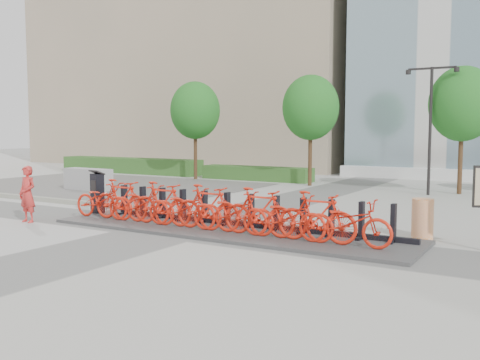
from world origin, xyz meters
The scene contains 26 objects.
ground centered at (0.00, 0.00, 0.00)m, with size 120.00×120.00×0.00m, color #9F9D93.
gravel_patch centered at (-10.00, 7.00, 0.01)m, with size 14.00×14.00×0.00m, color #5E5B55.
curb centered at (-10.00, 1.90, 0.07)m, with size 14.00×0.25×0.15m, color gray.
hedge_a centered at (-14.00, 13.50, 0.45)m, with size 10.00×1.40×0.90m, color #25551C.
hedge_b centered at (-5.00, 13.20, 0.35)m, with size 6.00×1.20×0.70m, color #25551C.
tree_0 centered at (-8.00, 12.00, 3.59)m, with size 2.60×2.60×5.10m.
tree_1 centered at (-1.50, 12.00, 3.59)m, with size 2.60×2.60×5.10m.
tree_2 centered at (5.00, 12.00, 3.59)m, with size 2.60×2.60×5.10m.
streetlamp centered at (4.00, 11.00, 3.13)m, with size 2.00×0.20×5.00m.
dock_pad centered at (1.30, 0.30, 0.04)m, with size 9.60×2.40×0.08m, color #424242.
dock_rail_posts centered at (1.36, 0.77, 0.51)m, with size 8.02×0.50×0.85m, color black, non-canonical shape.
bike_0 centered at (-2.60, -0.05, 0.59)m, with size 0.67×1.93×1.01m, color red.
bike_1 centered at (-1.88, -0.05, 0.64)m, with size 0.53×1.87×1.12m, color red.
bike_2 centered at (-1.16, -0.05, 0.59)m, with size 0.67×1.93×1.01m, color red.
bike_3 centered at (-0.44, -0.05, 0.64)m, with size 0.53×1.87×1.12m, color red.
bike_4 centered at (0.28, -0.05, 0.59)m, with size 0.67×1.93×1.01m, color red.
bike_5 centered at (1.00, -0.05, 0.64)m, with size 0.53×1.87×1.12m, color red.
bike_6 centered at (1.72, -0.05, 0.59)m, with size 0.67×1.93×1.01m, color red.
bike_7 centered at (2.44, -0.05, 0.64)m, with size 0.53×1.87×1.12m, color red.
bike_8 centered at (3.16, -0.05, 0.59)m, with size 0.67×1.93×1.01m, color red.
bike_9 centered at (3.88, -0.05, 0.64)m, with size 0.53×1.87×1.12m, color red.
bike_10 centered at (4.60, -0.05, 0.59)m, with size 0.67×1.93×1.01m, color red.
kiosk centered at (-3.42, 0.58, 0.70)m, with size 0.44×0.39×1.29m.
worker_red centered at (-4.18, -1.28, 0.78)m, with size 0.57×0.38×1.57m, color red.
construction_barrel centered at (5.72, 1.89, 0.48)m, with size 0.50×0.50×0.95m, color #FF6600.
jersey_barrier centered at (-8.91, 5.38, 0.46)m, with size 2.39×0.65×0.93m, color #9A9A9A.
Camera 1 is at (8.37, -10.84, 2.51)m, focal length 40.00 mm.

